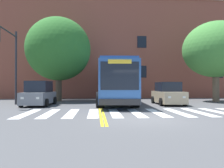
% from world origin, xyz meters
% --- Properties ---
extents(ground_plane, '(120.00, 120.00, 0.00)m').
position_xyz_m(ground_plane, '(0.00, 0.00, 0.00)').
color(ground_plane, '#4C4C4F').
extents(crosswalk, '(13.49, 4.09, 0.01)m').
position_xyz_m(crosswalk, '(0.60, 2.30, 0.00)').
color(crosswalk, white).
rests_on(crosswalk, ground).
extents(lane_line_yellow_inner, '(0.12, 36.00, 0.01)m').
position_xyz_m(lane_line_yellow_inner, '(-1.97, 16.30, 0.00)').
color(lane_line_yellow_inner, gold).
rests_on(lane_line_yellow_inner, ground).
extents(lane_line_yellow_outer, '(0.12, 36.00, 0.01)m').
position_xyz_m(lane_line_yellow_outer, '(-1.81, 16.30, 0.00)').
color(lane_line_yellow_outer, gold).
rests_on(lane_line_yellow_outer, ground).
extents(city_bus, '(3.34, 12.49, 3.26)m').
position_xyz_m(city_bus, '(-0.53, 8.98, 1.75)').
color(city_bus, '#2D5699').
rests_on(city_bus, ground).
extents(car_grey_near_lane, '(2.12, 3.90, 1.85)m').
position_xyz_m(car_grey_near_lane, '(-6.45, 7.11, 0.84)').
color(car_grey_near_lane, slate).
rests_on(car_grey_near_lane, ground).
extents(car_tan_far_lane, '(2.07, 4.17, 1.78)m').
position_xyz_m(car_tan_far_lane, '(3.50, 7.32, 0.82)').
color(car_tan_far_lane, tan).
rests_on(car_tan_far_lane, ground).
extents(car_white_behind_bus, '(2.42, 4.83, 2.36)m').
position_xyz_m(car_white_behind_bus, '(-1.05, 19.53, 1.11)').
color(car_white_behind_bus, white).
rests_on(car_white_behind_bus, ground).
extents(traffic_light_far_corner, '(0.35, 3.82, 5.82)m').
position_xyz_m(traffic_light_far_corner, '(-8.53, 6.77, 3.93)').
color(traffic_light_far_corner, '#28282D').
rests_on(traffic_light_far_corner, ground).
extents(street_tree_curbside_large, '(7.88, 7.71, 7.42)m').
position_xyz_m(street_tree_curbside_large, '(8.85, 9.70, 4.83)').
color(street_tree_curbside_large, brown).
rests_on(street_tree_curbside_large, ground).
extents(street_tree_curbside_small, '(8.05, 7.77, 8.07)m').
position_xyz_m(street_tree_curbside_small, '(-5.76, 11.66, 5.02)').
color(street_tree_curbside_small, '#4C3D2D').
rests_on(street_tree_curbside_small, ground).
extents(building_facade, '(35.60, 9.00, 12.69)m').
position_xyz_m(building_facade, '(-1.47, 20.41, 6.35)').
color(building_facade, brown).
rests_on(building_facade, ground).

